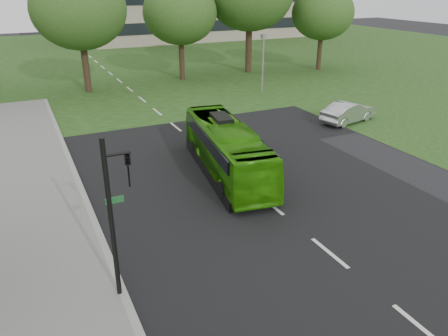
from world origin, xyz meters
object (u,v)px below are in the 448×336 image
object	(u,v)px
tree_park_c	(180,13)
traffic_light	(116,209)
tree_park_b	(79,9)
camera_pole	(263,56)
bus	(227,149)
sedan	(348,112)
tree_park_e	(323,13)

from	to	relation	value
tree_park_c	traffic_light	world-z (taller)	tree_park_c
tree_park_b	camera_pole	distance (m)	15.40
bus	camera_pole	size ratio (longest dim) A/B	1.88
sedan	traffic_light	xyz separation A→B (m)	(-17.93, -11.11, 2.30)
camera_pole	bus	bearing A→B (deg)	-126.01
tree_park_b	traffic_light	xyz separation A→B (m)	(-3.61, -27.73, -3.75)
sedan	camera_pole	world-z (taller)	camera_pole
camera_pole	traffic_light	bearing A→B (deg)	-129.04
tree_park_c	bus	xyz separation A→B (m)	(-5.91, -22.09, -4.89)
tree_park_e	camera_pole	world-z (taller)	tree_park_e
tree_park_e	sedan	bearing A→B (deg)	-120.94
tree_park_e	traffic_light	xyz separation A→B (m)	(-27.82, -27.61, -2.78)
tree_park_c	tree_park_b	bearing A→B (deg)	-171.53
tree_park_c	camera_pole	world-z (taller)	tree_park_c
bus	traffic_light	world-z (taller)	traffic_light
bus	camera_pole	xyz separation A→B (m)	(10.21, 14.11, 1.85)
tree_park_e	camera_pole	distance (m)	12.87
tree_park_b	tree_park_e	distance (m)	24.23
tree_park_b	camera_pole	world-z (taller)	tree_park_b
bus	sedan	distance (m)	11.85
tree_park_b	traffic_light	size ratio (longest dim) A/B	1.96
camera_pole	sedan	bearing A→B (deg)	-85.06
tree_park_c	tree_park_e	size ratio (longest dim) A/B	1.07
tree_park_c	traffic_light	distance (m)	31.91
tree_park_c	tree_park_e	distance (m)	15.15
traffic_light	sedan	bearing A→B (deg)	39.80
bus	camera_pole	distance (m)	17.52
tree_park_e	sedan	world-z (taller)	tree_park_e
sedan	tree_park_e	bearing A→B (deg)	-43.85
traffic_light	bus	bearing A→B (deg)	53.70
tree_park_b	tree_park_e	bearing A→B (deg)	-0.27
traffic_light	camera_pole	world-z (taller)	traffic_light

